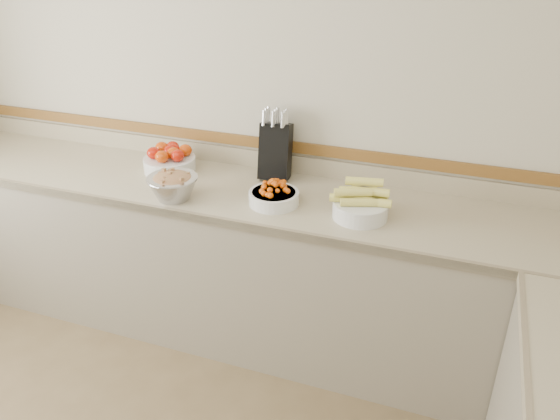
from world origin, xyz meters
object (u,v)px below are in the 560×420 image
(cherry_tomato_bowl, at_px, (274,195))
(rhubarb_bowl, at_px, (173,185))
(knife_block, at_px, (276,149))
(tomato_bowl, at_px, (170,160))
(corn_bowl, at_px, (360,205))

(cherry_tomato_bowl, height_order, rhubarb_bowl, rhubarb_bowl)
(cherry_tomato_bowl, xyz_separation_m, rhubarb_bowl, (-0.49, -0.12, 0.03))
(knife_block, distance_m, tomato_bowl, 0.60)
(cherry_tomato_bowl, distance_m, corn_bowl, 0.43)
(knife_block, relative_size, cherry_tomato_bowl, 1.56)
(rhubarb_bowl, bearing_deg, tomato_bowl, 122.52)
(knife_block, bearing_deg, tomato_bowl, -168.55)
(knife_block, distance_m, corn_bowl, 0.62)
(knife_block, bearing_deg, cherry_tomato_bowl, -71.45)
(tomato_bowl, relative_size, rhubarb_bowl, 1.13)
(knife_block, bearing_deg, corn_bowl, -29.95)
(knife_block, height_order, cherry_tomato_bowl, knife_block)
(corn_bowl, xyz_separation_m, rhubarb_bowl, (-0.92, -0.12, 0.01))
(corn_bowl, bearing_deg, knife_block, 150.05)
(knife_block, xyz_separation_m, rhubarb_bowl, (-0.38, -0.43, -0.08))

